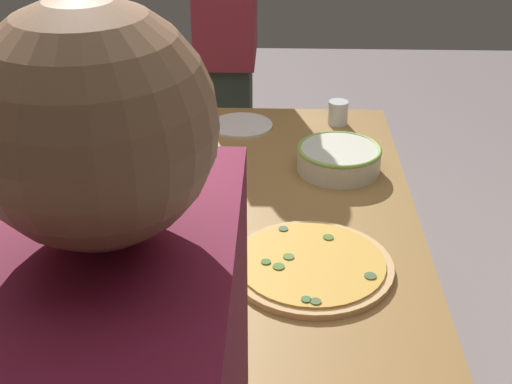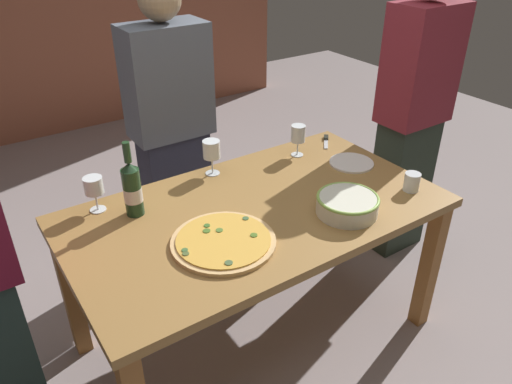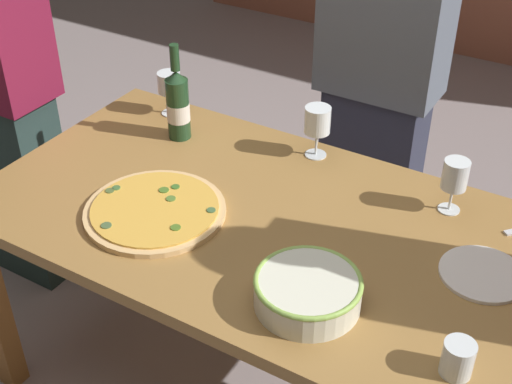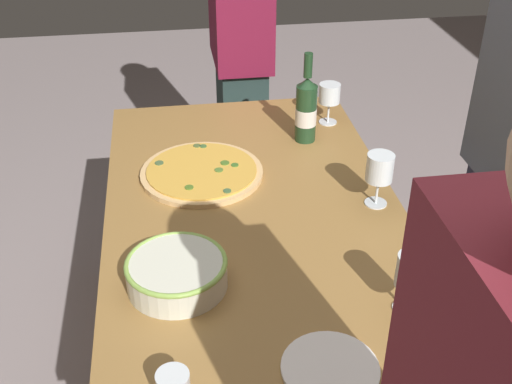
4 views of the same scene
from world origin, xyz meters
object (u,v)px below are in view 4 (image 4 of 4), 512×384
side_plate (330,368)px  pizza_knife (463,380)px  wine_glass_by_bottle (330,95)px  serving_bowl (177,272)px  pizza (202,172)px  wine_bottle (306,109)px  person_host (241,56)px  wine_glass_far_left (379,170)px  wine_glass_near_pizza (411,272)px  dining_table (256,238)px

side_plate → pizza_knife: bearing=75.1°
wine_glass_by_bottle → serving_bowl: bearing=-35.3°
pizza → serving_bowl: (0.54, -0.10, 0.03)m
wine_bottle → wine_glass_by_bottle: bearing=136.5°
person_host → serving_bowl: bearing=-8.7°
serving_bowl → pizza_knife: (0.41, 0.59, -0.04)m
wine_bottle → person_host: person_host is taller
pizza → pizza_knife: size_ratio=3.01×
pizza → wine_bottle: 0.45m
wine_bottle → wine_glass_far_left: (0.44, 0.13, -0.00)m
serving_bowl → wine_glass_by_bottle: size_ratio=1.68×
wine_glass_far_left → person_host: bearing=-166.4°
wine_bottle → pizza_knife: wine_bottle is taller
wine_glass_far_left → wine_glass_near_pizza: bearing=-8.6°
dining_table → side_plate: side_plate is taller
person_host → wine_glass_far_left: bearing=18.6°
pizza_knife → wine_bottle: bearing=-174.8°
wine_glass_near_pizza → side_plate: (0.16, -0.23, -0.11)m
serving_bowl → pizza_knife: size_ratio=1.95×
wine_bottle → wine_glass_near_pizza: 0.91m
dining_table → pizza: pizza is taller
pizza → wine_glass_near_pizza: size_ratio=2.46×
wine_glass_near_pizza → wine_glass_far_left: size_ratio=0.96×
serving_bowl → wine_glass_far_left: wine_glass_far_left is taller
wine_bottle → person_host: size_ratio=0.20×
serving_bowl → wine_glass_far_left: size_ratio=1.53×
dining_table → serving_bowl: bearing=-40.3°
serving_bowl → wine_glass_by_bottle: bearing=144.7°
wine_glass_near_pizza → wine_glass_far_left: bearing=171.4°
pizza_knife → side_plate: bearing=-104.9°
wine_glass_near_pizza → wine_glass_far_left: 0.47m
wine_bottle → person_host: bearing=-168.1°
pizza → person_host: person_host is taller
serving_bowl → wine_glass_far_left: bearing=115.5°
serving_bowl → wine_glass_near_pizza: (0.17, 0.55, 0.07)m
wine_bottle → person_host: 0.71m
side_plate → pizza_knife: pizza_knife is taller
pizza → wine_glass_by_bottle: (-0.32, 0.50, 0.10)m
pizza → wine_bottle: (-0.20, 0.39, 0.11)m
wine_glass_by_bottle → wine_glass_far_left: wine_glass_far_left is taller
wine_glass_near_pizza → pizza_knife: bearing=10.9°
serving_bowl → wine_glass_by_bottle: 1.05m
wine_glass_by_bottle → side_plate: size_ratio=0.71×
wine_bottle → wine_glass_far_left: bearing=16.2°
pizza → pizza_knife: (0.95, 0.49, -0.01)m
wine_glass_far_left → person_host: size_ratio=0.11×
side_plate → person_host: person_host is taller
pizza → wine_bottle: wine_bottle is taller
wine_glass_far_left → person_host: 1.16m
wine_bottle → wine_glass_near_pizza: wine_bottle is taller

